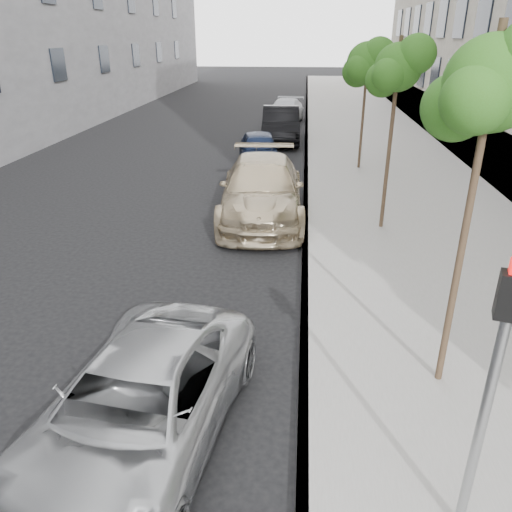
# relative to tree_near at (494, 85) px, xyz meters

# --- Properties ---
(ground) EXTENTS (160.00, 160.00, 0.00)m
(ground) POSITION_rel_tree_near_xyz_m (-3.23, -1.50, -4.34)
(ground) COLOR black
(ground) RESTS_ON ground
(sidewalk) EXTENTS (6.40, 72.00, 0.14)m
(sidewalk) POSITION_rel_tree_near_xyz_m (1.07, 22.50, -4.27)
(sidewalk) COLOR gray
(sidewalk) RESTS_ON ground
(curb) EXTENTS (0.15, 72.00, 0.14)m
(curb) POSITION_rel_tree_near_xyz_m (-2.05, 22.50, -4.27)
(curb) COLOR #9E9B93
(curb) RESTS_ON ground
(tree_near) EXTENTS (1.53, 1.33, 4.98)m
(tree_near) POSITION_rel_tree_near_xyz_m (0.00, 0.00, 0.00)
(tree_near) COLOR #38281C
(tree_near) RESTS_ON sidewalk
(tree_mid) EXTENTS (1.53, 1.33, 4.77)m
(tree_mid) POSITION_rel_tree_near_xyz_m (0.00, 6.50, -0.20)
(tree_mid) COLOR #38281C
(tree_mid) RESTS_ON sidewalk
(tree_far) EXTENTS (1.80, 1.60, 4.67)m
(tree_far) POSITION_rel_tree_near_xyz_m (0.00, 13.00, -0.42)
(tree_far) COLOR #38281C
(tree_far) RESTS_ON sidewalk
(signal_pole) EXTENTS (0.28, 0.24, 3.09)m
(signal_pole) POSITION_rel_tree_near_xyz_m (-0.40, -2.52, -2.27)
(signal_pole) COLOR #939699
(signal_pole) RESTS_ON sidewalk
(minivan) EXTENTS (2.74, 4.84, 1.28)m
(minivan) POSITION_rel_tree_near_xyz_m (-4.13, -1.62, -3.71)
(minivan) COLOR #A4A7A9
(minivan) RESTS_ON ground
(suv) EXTENTS (2.62, 5.80, 1.65)m
(suv) POSITION_rel_tree_near_xyz_m (-3.33, 7.38, -3.52)
(suv) COLOR tan
(suv) RESTS_ON ground
(sedan_blue) EXTENTS (2.12, 4.14, 1.35)m
(sedan_blue) POSITION_rel_tree_near_xyz_m (-3.94, 13.38, -3.67)
(sedan_blue) COLOR #0F1832
(sedan_blue) RESTS_ON ground
(sedan_black) EXTENTS (1.98, 5.08, 1.65)m
(sedan_black) POSITION_rel_tree_near_xyz_m (-3.33, 18.46, -3.52)
(sedan_black) COLOR black
(sedan_black) RESTS_ON ground
(sedan_rear) EXTENTS (2.39, 4.85, 1.36)m
(sedan_rear) POSITION_rel_tree_near_xyz_m (-3.33, 23.90, -3.67)
(sedan_rear) COLOR #A6A9AE
(sedan_rear) RESTS_ON ground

